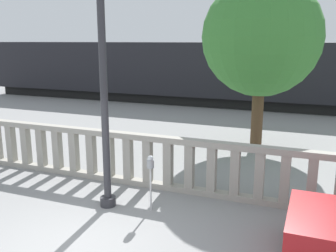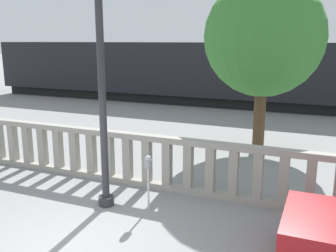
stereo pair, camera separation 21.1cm
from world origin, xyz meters
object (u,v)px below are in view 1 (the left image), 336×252
Objects in this scene: parking_meter at (150,168)px; train_near at (191,71)px; lamppost at (102,48)px; tree_left at (261,37)px.

train_near reaches higher than parking_meter.
lamppost reaches higher than tree_left.
lamppost is 1.19× the size of tree_left.
tree_left is (1.30, 5.85, 2.68)m from parking_meter.
train_near is (-3.70, 13.82, 0.86)m from parking_meter.
train_near is 9.58m from tree_left.
train_near is (-2.74, 13.96, -1.57)m from lamppost.
tree_left is (5.00, -7.97, 1.82)m from train_near.
train_near is at bearing 122.09° from tree_left.
lamppost is 14.31m from train_near.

